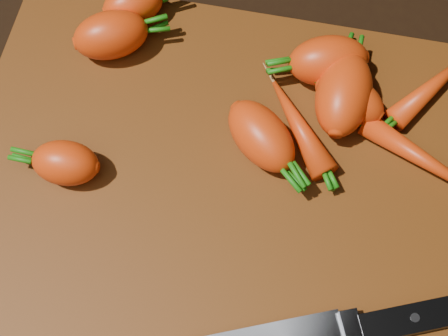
# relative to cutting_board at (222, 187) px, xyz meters

# --- Properties ---
(ground) EXTENTS (2.00, 2.00, 0.01)m
(ground) POSITION_rel_cutting_board_xyz_m (0.00, 0.00, -0.01)
(ground) COLOR black
(cutting_board) EXTENTS (0.50, 0.40, 0.01)m
(cutting_board) POSITION_rel_cutting_board_xyz_m (0.00, 0.00, 0.00)
(cutting_board) COLOR #4D2509
(cutting_board) RESTS_ON ground
(carrot_0) EXTENTS (0.09, 0.08, 0.05)m
(carrot_0) POSITION_rel_cutting_board_xyz_m (-0.14, 0.13, 0.03)
(carrot_0) COLOR #EF400E
(carrot_0) RESTS_ON cutting_board
(carrot_1) EXTENTS (0.06, 0.05, 0.04)m
(carrot_1) POSITION_rel_cutting_board_xyz_m (-0.14, -0.01, 0.03)
(carrot_1) COLOR #EF400E
(carrot_1) RESTS_ON cutting_board
(carrot_2) EXTENTS (0.09, 0.09, 0.05)m
(carrot_2) POSITION_rel_cutting_board_xyz_m (0.03, 0.05, 0.03)
(carrot_2) COLOR #EF400E
(carrot_2) RESTS_ON cutting_board
(carrot_3) EXTENTS (0.06, 0.09, 0.05)m
(carrot_3) POSITION_rel_cutting_board_xyz_m (0.10, 0.10, 0.03)
(carrot_3) COLOR #EF400E
(carrot_3) RESTS_ON cutting_board
(carrot_4) EXTENTS (0.09, 0.07, 0.05)m
(carrot_4) POSITION_rel_cutting_board_xyz_m (0.08, 0.14, 0.03)
(carrot_4) COLOR #EF400E
(carrot_4) RESTS_ON cutting_board
(carrot_5) EXTENTS (0.07, 0.07, 0.04)m
(carrot_5) POSITION_rel_cutting_board_xyz_m (-0.13, 0.17, 0.03)
(carrot_5) COLOR #EF400E
(carrot_5) RESTS_ON cutting_board
(carrot_6) EXTENTS (0.08, 0.07, 0.04)m
(carrot_6) POSITION_rel_cutting_board_xyz_m (0.10, 0.10, 0.03)
(carrot_6) COLOR #EF400E
(carrot_6) RESTS_ON cutting_board
(carrot_7) EXTENTS (0.09, 0.11, 0.02)m
(carrot_7) POSITION_rel_cutting_board_xyz_m (0.18, 0.14, 0.02)
(carrot_7) COLOR #EF400E
(carrot_7) RESTS_ON cutting_board
(carrot_8) EXTENTS (0.13, 0.08, 0.02)m
(carrot_8) POSITION_rel_cutting_board_xyz_m (0.18, 0.05, 0.02)
(carrot_8) COLOR #EF400E
(carrot_8) RESTS_ON cutting_board
(carrot_9) EXTENTS (0.08, 0.10, 0.03)m
(carrot_9) POSITION_rel_cutting_board_xyz_m (0.06, 0.07, 0.02)
(carrot_9) COLOR #EF400E
(carrot_9) RESTS_ON cutting_board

